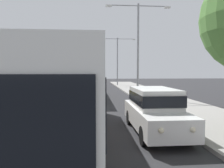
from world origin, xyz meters
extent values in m
cube|color=silver|center=(-1.30, 13.01, 1.70)|extent=(2.50, 11.90, 2.70)
cube|color=black|center=(-0.03, 13.01, 2.05)|extent=(0.04, 10.94, 1.00)
cube|color=black|center=(-2.57, 13.01, 2.05)|extent=(0.04, 10.94, 1.00)
cube|color=orange|center=(-0.02, 13.01, 0.90)|extent=(0.03, 11.30, 0.36)
cube|color=black|center=(-1.30, 9.44, 3.13)|extent=(1.75, 0.90, 0.16)
cylinder|color=black|center=(-0.20, 16.28, 0.50)|extent=(0.28, 1.00, 1.00)
cylinder|color=black|center=(-2.40, 16.28, 0.50)|extent=(0.28, 1.00, 1.00)
cube|color=silver|center=(-1.30, 26.27, 1.70)|extent=(2.50, 11.31, 2.70)
cube|color=black|center=(-0.03, 26.27, 2.05)|extent=(0.04, 10.41, 1.00)
cube|color=black|center=(-2.57, 26.27, 2.05)|extent=(0.04, 10.41, 1.00)
cube|color=black|center=(-1.30, 20.59, 2.00)|extent=(2.30, 0.04, 1.20)
cube|color=gold|center=(-0.02, 26.27, 0.90)|extent=(0.03, 10.74, 0.36)
cube|color=black|center=(-1.30, 22.88, 3.13)|extent=(1.75, 0.90, 0.16)
cylinder|color=black|center=(-0.20, 22.76, 0.50)|extent=(0.28, 1.00, 1.00)
cylinder|color=black|center=(-2.40, 22.76, 0.50)|extent=(0.28, 1.00, 1.00)
cylinder|color=black|center=(-0.20, 29.38, 0.50)|extent=(0.28, 1.00, 1.00)
cylinder|color=black|center=(-2.40, 29.38, 0.50)|extent=(0.28, 1.00, 1.00)
cube|color=silver|center=(-1.30, 39.15, 1.70)|extent=(2.50, 12.23, 2.70)
cube|color=black|center=(-0.03, 39.15, 2.05)|extent=(0.04, 11.25, 1.00)
cube|color=black|center=(-2.57, 39.15, 2.05)|extent=(0.04, 11.25, 1.00)
cube|color=black|center=(-1.30, 33.01, 2.00)|extent=(2.30, 0.04, 1.20)
cube|color=black|center=(-0.02, 39.15, 0.90)|extent=(0.03, 11.62, 0.36)
cube|color=black|center=(-1.30, 35.48, 3.13)|extent=(1.75, 0.90, 0.16)
cylinder|color=black|center=(-0.20, 35.36, 0.50)|extent=(0.28, 1.00, 1.00)
cylinder|color=black|center=(-2.40, 35.36, 0.50)|extent=(0.28, 1.00, 1.00)
cylinder|color=black|center=(-0.20, 42.51, 0.50)|extent=(0.28, 1.00, 1.00)
cylinder|color=black|center=(-2.40, 42.51, 0.50)|extent=(0.28, 1.00, 1.00)
cube|color=maroon|center=(-1.30, 52.61, 1.70)|extent=(2.50, 12.20, 2.70)
cube|color=black|center=(-0.03, 52.61, 2.05)|extent=(0.04, 11.22, 1.00)
cube|color=black|center=(-2.57, 52.61, 2.05)|extent=(0.04, 11.22, 1.00)
cube|color=black|center=(-1.30, 46.50, 2.00)|extent=(2.30, 0.04, 1.20)
cube|color=navy|center=(-0.02, 52.61, 0.90)|extent=(0.03, 11.59, 0.36)
cube|color=black|center=(-1.30, 48.95, 3.13)|extent=(1.75, 0.90, 0.16)
cylinder|color=black|center=(-0.20, 48.83, 0.50)|extent=(0.28, 1.00, 1.00)
cylinder|color=black|center=(-2.40, 48.83, 0.50)|extent=(0.28, 1.00, 1.00)
cylinder|color=black|center=(-0.20, 55.97, 0.50)|extent=(0.28, 1.00, 1.00)
cylinder|color=black|center=(-2.40, 55.97, 0.50)|extent=(0.28, 1.00, 1.00)
cube|color=maroon|center=(-1.30, 66.12, 1.70)|extent=(2.50, 10.88, 2.70)
cube|color=black|center=(-0.03, 66.12, 2.05)|extent=(0.04, 10.01, 1.00)
cube|color=black|center=(-2.57, 66.12, 2.05)|extent=(0.04, 10.01, 1.00)
cube|color=black|center=(-1.30, 60.66, 2.00)|extent=(2.30, 0.04, 1.20)
cube|color=gold|center=(-0.02, 66.12, 0.90)|extent=(0.03, 10.34, 0.36)
cube|color=black|center=(-1.30, 62.86, 3.13)|extent=(1.75, 0.90, 0.16)
cylinder|color=black|center=(-0.20, 62.75, 0.50)|extent=(0.28, 1.00, 1.00)
cylinder|color=black|center=(-2.40, 62.75, 0.50)|extent=(0.28, 1.00, 1.00)
cylinder|color=black|center=(-0.20, 69.11, 0.50)|extent=(0.28, 1.00, 1.00)
cylinder|color=black|center=(-2.40, 69.11, 0.50)|extent=(0.28, 1.00, 1.00)
cube|color=white|center=(2.40, 13.65, 0.70)|extent=(1.84, 4.90, 0.80)
cube|color=white|center=(2.40, 13.80, 1.50)|extent=(1.62, 2.84, 0.80)
cube|color=black|center=(2.40, 13.80, 1.50)|extent=(1.66, 2.94, 0.44)
sphere|color=#F9EFCC|center=(1.89, 11.18, 0.80)|extent=(0.18, 0.18, 0.18)
sphere|color=#F9EFCC|center=(2.91, 11.18, 0.80)|extent=(0.18, 0.18, 0.18)
cylinder|color=black|center=(1.58, 12.13, 0.35)|extent=(0.22, 0.70, 0.70)
cylinder|color=black|center=(3.22, 12.13, 0.35)|extent=(0.22, 0.70, 0.70)
cylinder|color=black|center=(1.58, 15.17, 0.35)|extent=(0.22, 0.70, 0.70)
cylinder|color=black|center=(3.22, 15.17, 0.35)|extent=(0.22, 0.70, 0.70)
cube|color=#B7B7BC|center=(-4.60, 63.26, 1.45)|extent=(2.30, 1.80, 2.20)
cube|color=gold|center=(-4.60, 66.95, 1.80)|extent=(2.35, 5.59, 2.70)
cube|color=black|center=(-4.60, 62.34, 1.75)|extent=(2.07, 0.04, 0.90)
cylinder|color=black|center=(-5.63, 63.26, 0.45)|extent=(0.26, 0.90, 0.90)
cylinder|color=black|center=(-3.57, 63.26, 0.45)|extent=(0.26, 0.90, 0.90)
cylinder|color=black|center=(-5.63, 68.08, 0.45)|extent=(0.26, 0.90, 0.90)
cylinder|color=black|center=(-3.57, 68.08, 0.45)|extent=(0.26, 0.90, 0.90)
cylinder|color=gray|center=(4.10, 25.34, 4.61)|extent=(0.20, 0.20, 8.93)
cylinder|color=gray|center=(2.68, 25.34, 8.88)|extent=(2.84, 0.10, 0.10)
cube|color=silver|center=(1.26, 25.34, 8.80)|extent=(0.56, 0.28, 0.16)
cylinder|color=gray|center=(5.52, 25.34, 8.88)|extent=(2.84, 0.10, 0.10)
cube|color=silver|center=(6.94, 25.34, 8.80)|extent=(0.56, 0.28, 0.16)
cylinder|color=gray|center=(4.10, 43.37, 4.40)|extent=(0.20, 0.20, 8.50)
cylinder|color=gray|center=(2.62, 43.37, 8.45)|extent=(2.95, 0.10, 0.10)
cube|color=silver|center=(1.15, 43.37, 8.37)|extent=(0.56, 0.28, 0.16)
cylinder|color=gray|center=(5.58, 43.37, 8.45)|extent=(2.95, 0.10, 0.10)
cube|color=silver|center=(7.05, 43.37, 8.37)|extent=(0.56, 0.28, 0.16)
camera|label=1|loc=(-0.17, 4.84, 2.63)|focal=34.29mm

